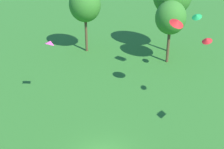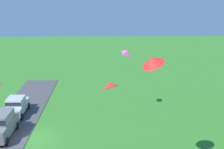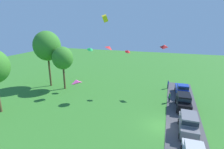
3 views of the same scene
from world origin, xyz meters
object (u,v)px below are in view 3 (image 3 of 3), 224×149
kite_box_trailing_tail (105,18)px  person_watching_sky (168,84)px  kite_diamond_mid_center (164,46)px  car_suv_near_entrance (188,123)px  tree_lone_near (47,46)px  person_on_lawn (169,97)px  kite_delta_over_trees (109,47)px  kite_delta_high_left (90,49)px  kite_delta_high_right (128,51)px  car_suv_mid_row (184,101)px  tree_center_back (63,58)px  car_pickup_far_end (182,90)px  kite_diamond_topmost (76,82)px

kite_box_trailing_tail → person_watching_sky: bearing=-70.2°
kite_diamond_mid_center → car_suv_near_entrance: bearing=-161.5°
tree_lone_near → kite_diamond_mid_center: bearing=-83.7°
person_on_lawn → kite_delta_over_trees: bearing=94.3°
kite_box_trailing_tail → kite_delta_high_left: 6.15m
car_suv_near_entrance → kite_delta_over_trees: bearing=59.4°
person_on_lawn → person_watching_sky: 6.61m
person_watching_sky → kite_box_trailing_tail: 17.30m
person_watching_sky → kite_delta_high_right: kite_delta_high_right is taller
car_suv_near_entrance → car_suv_mid_row: same height
person_watching_sky → kite_diamond_mid_center: size_ratio=1.62×
car_suv_near_entrance → kite_delta_high_left: kite_delta_high_left is taller
person_on_lawn → kite_delta_over_trees: 12.64m
tree_center_back → tree_lone_near: 4.28m
car_suv_near_entrance → car_pickup_far_end: (11.56, 0.07, -0.19)m
car_suv_near_entrance → kite_delta_high_right: kite_delta_high_right is taller
tree_lone_near → kite_diamond_topmost: bearing=-134.6°
car_suv_near_entrance → tree_center_back: bearing=69.3°
car_suv_mid_row → tree_lone_near: 26.25m
person_watching_sky → tree_lone_near: tree_lone_near is taller
kite_delta_over_trees → car_pickup_far_end: bearing=-69.9°
tree_lone_near → kite_delta_high_right: 15.87m
kite_box_trailing_tail → kite_delta_high_left: bearing=94.2°
kite_diamond_mid_center → kite_delta_high_left: bearing=94.5°
car_suv_mid_row → tree_lone_near: (2.57, 25.21, 6.82)m
tree_lone_near → kite_delta_high_left: size_ratio=10.11×
kite_diamond_topmost → kite_diamond_mid_center: bearing=-25.7°
tree_lone_near → kite_box_trailing_tail: kite_box_trailing_tail is taller
car_suv_mid_row → kite_diamond_topmost: bearing=134.5°
kite_delta_over_trees → kite_box_trailing_tail: size_ratio=1.31×
car_suv_near_entrance → kite_delta_high_left: (10.16, 16.88, 6.45)m
kite_diamond_mid_center → person_on_lawn: bearing=-154.0°
person_watching_sky → kite_diamond_topmost: 22.15m
person_on_lawn → kite_diamond_mid_center: kite_diamond_mid_center is taller
car_suv_mid_row → person_on_lawn: 2.61m
kite_delta_high_left → person_watching_sky: bearing=-73.2°
kite_box_trailing_tail → kite_diamond_mid_center: 11.18m
tree_lone_near → kite_diamond_topmost: 19.57m
kite_delta_over_trees → kite_delta_high_left: 5.69m
car_suv_mid_row → car_suv_near_entrance: bearing=-178.5°
kite_diamond_mid_center → kite_delta_high_right: kite_diamond_mid_center is taller
car_pickup_far_end → kite_diamond_mid_center: size_ratio=4.84×
kite_diamond_topmost → kite_box_trailing_tail: size_ratio=0.83×
tree_center_back → kite_diamond_topmost: tree_center_back is taller
kite_box_trailing_tail → kite_diamond_topmost: bearing=-170.8°
car_pickup_far_end → kite_diamond_topmost: bearing=145.3°
kite_delta_high_left → kite_delta_high_right: size_ratio=1.20×
car_pickup_far_end → car_suv_near_entrance: bearing=-179.6°
kite_box_trailing_tail → kite_delta_high_right: 7.00m
tree_lone_near → car_suv_mid_row: bearing=-95.8°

